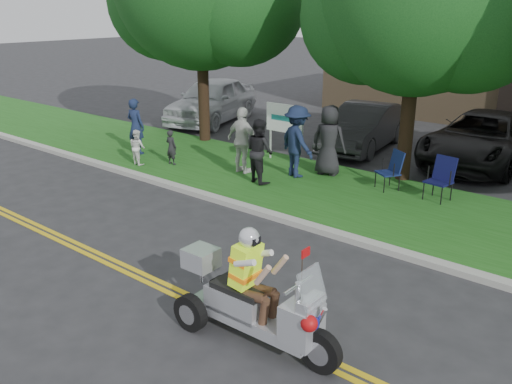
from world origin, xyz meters
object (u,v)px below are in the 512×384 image
Objects in this scene: trike_scooter at (251,302)px; parked_car_left at (364,127)px; spectator_adult_right at (243,140)px; lawn_chair_b at (442,176)px; spectator_adult_mid at (259,151)px; parked_car_mid at (483,139)px; spectator_adult_left at (136,126)px; lawn_chair_a at (392,168)px; parked_car_far_left at (212,100)px.

trike_scooter reaches higher than parked_car_left.
spectator_adult_right is 0.41× the size of parked_car_left.
spectator_adult_mid reaches higher than lawn_chair_b.
parked_car_left is 3.57m from parked_car_mid.
spectator_adult_mid is 0.37× the size of parked_car_left.
spectator_adult_mid is (4.65, 0.18, -0.02)m from spectator_adult_left.
parked_car_far_left reaches higher than lawn_chair_a.
lawn_chair_b is at bearing -85.23° from parked_car_mid.
trike_scooter is 6.77m from spectator_adult_mid.
lawn_chair_b is at bearing -140.36° from spectator_adult_mid.
parked_car_mid is (10.21, 0.65, -0.12)m from parked_car_far_left.
spectator_adult_right is 0.35× the size of parked_car_far_left.
spectator_adult_left reaches higher than parked_car_left.
lawn_chair_a is 4.31m from parked_car_left.
spectator_adult_left reaches higher than parked_car_far_left.
parked_car_mid is (-0.36, 4.05, 0.07)m from lawn_chair_b.
spectator_adult_left is at bearing 19.65° from spectator_adult_mid.
parked_car_left is (-3.86, 3.36, 0.04)m from lawn_chair_b.
lawn_chair_b is at bearing 35.82° from lawn_chair_a.
trike_scooter is at bearing 134.11° from spectator_adult_right.
lawn_chair_b is 0.57× the size of spectator_adult_right.
lawn_chair_b is 0.62× the size of spectator_adult_mid.
parked_car_mid is at bearing 103.92° from lawn_chair_b.
lawn_chair_a is 0.18× the size of parked_car_mid.
lawn_chair_b is 5.12m from parked_car_left.
trike_scooter reaches higher than parked_car_mid.
parked_car_left is (4.85, 5.20, -0.23)m from spectator_adult_left.
spectator_adult_left is 0.33× the size of parked_car_far_left.
spectator_adult_mid is 5.03m from parked_car_left.
spectator_adult_mid reaches higher than parked_car_mid.
parked_car_left is 0.82× the size of parked_car_mid.
spectator_adult_left is 5.55m from parked_car_far_left.
spectator_adult_mid reaches higher than parked_car_far_left.
spectator_adult_right reaches higher than spectator_adult_left.
spectator_adult_right reaches higher than lawn_chair_a.
trike_scooter is 6.98m from lawn_chair_b.
spectator_adult_left is 7.11m from parked_car_left.
spectator_adult_left is 0.38× the size of parked_car_left.
trike_scooter is 0.48× the size of parked_car_mid.
spectator_adult_left is at bearing -145.15° from parked_car_mid.
parked_car_mid is (3.50, 0.69, 0.02)m from parked_car_left.
lawn_chair_a is 0.22× the size of parked_car_left.
parked_car_far_left is at bearing 171.72° from parked_car_left.
spectator_adult_left reaches higher than trike_scooter.
lawn_chair_a is 3.30m from spectator_adult_mid.
parked_car_mid reaches higher than lawn_chair_b.
lawn_chair_a is 3.94m from spectator_adult_right.
spectator_adult_left is at bearing -159.26° from lawn_chair_b.
spectator_adult_mid is at bearing 127.11° from trike_scooter.
spectator_adult_left is 1.03× the size of spectator_adult_mid.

